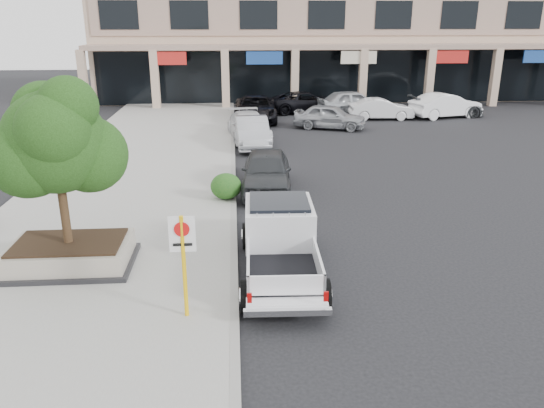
# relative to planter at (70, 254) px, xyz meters

# --- Properties ---
(ground) EXTENTS (120.00, 120.00, 0.00)m
(ground) POSITION_rel_planter_xyz_m (5.77, -0.93, -0.48)
(ground) COLOR black
(ground) RESTS_ON ground
(sidewalk) EXTENTS (8.00, 52.00, 0.15)m
(sidewalk) POSITION_rel_planter_xyz_m (0.27, 5.07, -0.40)
(sidewalk) COLOR gray
(sidewalk) RESTS_ON ground
(curb) EXTENTS (0.20, 52.00, 0.15)m
(curb) POSITION_rel_planter_xyz_m (4.22, 5.07, -0.40)
(curb) COLOR gray
(curb) RESTS_ON ground
(strip_mall) EXTENTS (40.55, 12.43, 9.50)m
(strip_mall) POSITION_rel_planter_xyz_m (13.77, 33.00, 4.27)
(strip_mall) COLOR tan
(strip_mall) RESTS_ON ground
(planter) EXTENTS (3.20, 2.20, 0.68)m
(planter) POSITION_rel_planter_xyz_m (0.00, 0.00, 0.00)
(planter) COLOR black
(planter) RESTS_ON sidewalk
(planter_tree) EXTENTS (2.90, 2.55, 4.00)m
(planter_tree) POSITION_rel_planter_xyz_m (0.13, 0.15, 2.94)
(planter_tree) COLOR #2F2012
(planter_tree) RESTS_ON planter
(no_parking_sign) EXTENTS (0.55, 0.09, 2.30)m
(no_parking_sign) POSITION_rel_planter_xyz_m (3.19, -2.69, 1.16)
(no_parking_sign) COLOR yellow
(no_parking_sign) RESTS_ON sidewalk
(hedge) EXTENTS (1.10, 0.99, 0.93)m
(hedge) POSITION_rel_planter_xyz_m (3.97, 5.15, 0.14)
(hedge) COLOR #144715
(hedge) RESTS_ON sidewalk
(pickup_truck) EXTENTS (2.16, 5.44, 1.69)m
(pickup_truck) POSITION_rel_planter_xyz_m (5.42, -0.62, 0.37)
(pickup_truck) COLOR white
(pickup_truck) RESTS_ON ground
(curb_car_a) EXTENTS (2.17, 4.66, 1.55)m
(curb_car_a) POSITION_rel_planter_xyz_m (5.50, 6.48, 0.30)
(curb_car_a) COLOR #2B2D30
(curb_car_a) RESTS_ON ground
(curb_car_b) EXTENTS (1.80, 4.63, 1.50)m
(curb_car_b) POSITION_rel_planter_xyz_m (5.23, 13.91, 0.28)
(curb_car_b) COLOR #A8A9B0
(curb_car_b) RESTS_ON ground
(curb_car_c) EXTENTS (2.53, 5.09, 1.42)m
(curb_car_c) POSITION_rel_planter_xyz_m (5.11, 15.66, 0.23)
(curb_car_c) COLOR silver
(curb_car_c) RESTS_ON ground
(curb_car_d) EXTENTS (2.80, 5.76, 1.58)m
(curb_car_d) POSITION_rel_planter_xyz_m (5.71, 21.16, 0.31)
(curb_car_d) COLOR black
(curb_car_d) RESTS_ON ground
(lot_car_a) EXTENTS (4.59, 3.05, 1.45)m
(lot_car_a) POSITION_rel_planter_xyz_m (10.01, 18.26, 0.25)
(lot_car_a) COLOR #9A9CA1
(lot_car_a) RESTS_ON ground
(lot_car_b) EXTENTS (4.14, 1.55, 1.35)m
(lot_car_b) POSITION_rel_planter_xyz_m (13.89, 21.13, 0.20)
(lot_car_b) COLOR silver
(lot_car_b) RESTS_ON ground
(lot_car_c) EXTENTS (4.95, 2.05, 1.43)m
(lot_car_c) POSITION_rel_planter_xyz_m (18.58, 21.96, 0.24)
(lot_car_c) COLOR #323538
(lot_car_c) RESTS_ON ground
(lot_car_d) EXTENTS (5.47, 3.06, 1.44)m
(lot_car_d) POSITION_rel_planter_xyz_m (9.42, 24.16, 0.25)
(lot_car_d) COLOR black
(lot_car_d) RESTS_ON ground
(lot_car_e) EXTENTS (5.20, 2.91, 1.67)m
(lot_car_e) POSITION_rel_planter_xyz_m (12.43, 23.11, 0.36)
(lot_car_e) COLOR #ADB1B6
(lot_car_e) RESTS_ON ground
(lot_car_f) EXTENTS (5.13, 3.00, 1.60)m
(lot_car_f) POSITION_rel_planter_xyz_m (18.32, 21.49, 0.32)
(lot_car_f) COLOR white
(lot_car_f) RESTS_ON ground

